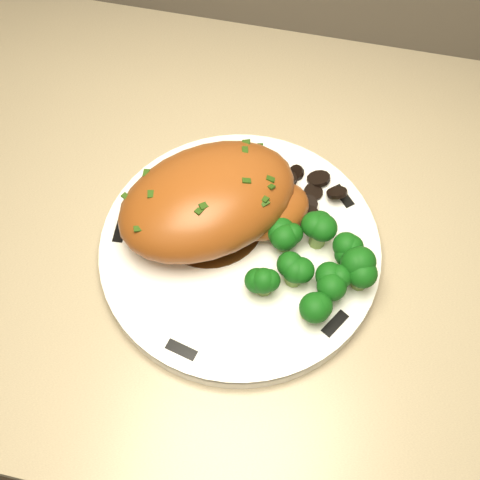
% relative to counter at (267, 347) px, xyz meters
% --- Properties ---
extents(counter, '(1.91, 0.64, 0.94)m').
position_rel_counter_xyz_m(counter, '(0.00, 0.00, 0.00)').
color(counter, brown).
rests_on(counter, ground).
extents(plate, '(0.37, 0.37, 0.02)m').
position_rel_counter_xyz_m(plate, '(-0.04, -0.05, 0.42)').
color(plate, white).
rests_on(plate, counter).
extents(rim_accent_0, '(0.03, 0.03, 0.00)m').
position_rel_counter_xyz_m(rim_accent_0, '(0.06, 0.04, 0.43)').
color(rim_accent_0, black).
rests_on(rim_accent_0, plate).
extents(rim_accent_1, '(0.03, 0.02, 0.00)m').
position_rel_counter_xyz_m(rim_accent_1, '(-0.09, 0.07, 0.43)').
color(rim_accent_1, black).
rests_on(rim_accent_1, plate).
extents(rim_accent_2, '(0.01, 0.03, 0.00)m').
position_rel_counter_xyz_m(rim_accent_2, '(-0.17, -0.06, 0.43)').
color(rim_accent_2, black).
rests_on(rim_accent_2, plate).
extents(rim_accent_3, '(0.03, 0.02, 0.00)m').
position_rel_counter_xyz_m(rim_accent_3, '(-0.07, -0.17, 0.43)').
color(rim_accent_3, black).
rests_on(rim_accent_3, plate).
extents(rim_accent_4, '(0.03, 0.03, 0.00)m').
position_rel_counter_xyz_m(rim_accent_4, '(0.07, -0.12, 0.43)').
color(rim_accent_4, black).
rests_on(rim_accent_4, plate).
extents(gravy_pool, '(0.12, 0.12, 0.00)m').
position_rel_counter_xyz_m(gravy_pool, '(-0.08, -0.03, 0.43)').
color(gravy_pool, '#341C09').
rests_on(gravy_pool, plate).
extents(chicken_breast, '(0.23, 0.22, 0.07)m').
position_rel_counter_xyz_m(chicken_breast, '(-0.07, -0.02, 0.46)').
color(chicken_breast, '#984C1A').
rests_on(chicken_breast, plate).
extents(mushroom_pile, '(0.11, 0.08, 0.03)m').
position_rel_counter_xyz_m(mushroom_pile, '(-0.00, 0.02, 0.43)').
color(mushroom_pile, black).
rests_on(mushroom_pile, plate).
extents(broccoli_florets, '(0.12, 0.11, 0.04)m').
position_rel_counter_xyz_m(broccoli_florets, '(0.04, -0.07, 0.45)').
color(broccoli_florets, olive).
rests_on(broccoli_florets, plate).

